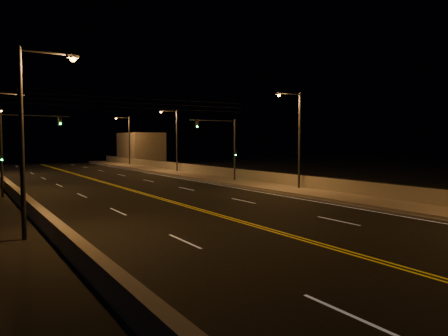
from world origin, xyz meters
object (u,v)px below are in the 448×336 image
streetlight_1 (297,134)px  streetlight_4 (29,128)px  traffic_signal_right (226,143)px  streetlight_2 (175,136)px  streetlight_3 (127,137)px  traffic_signal_left (15,144)px

streetlight_1 → streetlight_4: (-21.39, -7.45, 0.00)m
traffic_signal_right → streetlight_2: bearing=84.5°
streetlight_3 → streetlight_2: bearing=-90.0°
streetlight_4 → traffic_signal_right: streetlight_4 is taller
streetlight_3 → streetlight_1: bearing=-90.0°
streetlight_2 → traffic_signal_right: (-1.47, -15.22, -0.79)m
streetlight_2 → traffic_signal_left: 25.41m
streetlight_2 → traffic_signal_left: size_ratio=1.29×
traffic_signal_right → streetlight_4: bearing=-140.8°
traffic_signal_right → traffic_signal_left: size_ratio=1.00×
streetlight_1 → streetlight_4: same height
streetlight_1 → traffic_signal_left: bearing=156.6°
streetlight_2 → traffic_signal_right: 15.31m
streetlight_2 → streetlight_4: bearing=-124.2°
streetlight_3 → traffic_signal_right: bearing=-92.5°
streetlight_2 → traffic_signal_left: streetlight_2 is taller
streetlight_4 → traffic_signal_right: (19.93, 16.23, -0.79)m
streetlight_2 → traffic_signal_right: size_ratio=1.29×
streetlight_2 → traffic_signal_right: bearing=-95.5°
streetlight_1 → streetlight_2: same height
streetlight_3 → traffic_signal_left: bearing=-121.0°
streetlight_2 → streetlight_4: 38.04m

